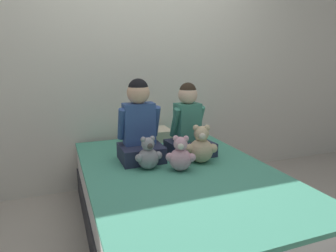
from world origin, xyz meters
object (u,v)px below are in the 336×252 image
at_px(child_on_left, 140,126).
at_px(bed, 180,202).
at_px(pillow_at_headboard, 147,135).
at_px(teddy_bear_held_by_left_child, 148,155).
at_px(teddy_bear_between_children, 181,156).
at_px(child_on_right, 189,126).
at_px(teddy_bear_held_by_right_child, 201,147).

bearing_deg(child_on_left, bed, -57.70).
bearing_deg(pillow_at_headboard, child_on_left, -112.88).
relative_size(child_on_left, pillow_at_headboard, 1.42).
bearing_deg(teddy_bear_held_by_left_child, teddy_bear_between_children, -30.93).
height_order(child_on_left, child_on_right, child_on_left).
relative_size(teddy_bear_held_by_right_child, teddy_bear_between_children, 1.15).
bearing_deg(teddy_bear_between_children, teddy_bear_held_by_right_child, 49.25).
distance_m(teddy_bear_held_by_left_child, teddy_bear_between_children, 0.24).
relative_size(bed, child_on_right, 3.31).
distance_m(child_on_left, teddy_bear_held_by_right_child, 0.52).
height_order(child_on_left, teddy_bear_held_by_left_child, child_on_left).
bearing_deg(teddy_bear_between_children, teddy_bear_held_by_left_child, 177.12).
distance_m(child_on_right, teddy_bear_held_by_right_child, 0.26).
distance_m(bed, teddy_bear_between_children, 0.37).
xyz_separation_m(child_on_right, teddy_bear_between_children, (-0.22, -0.34, -0.13)).
bearing_deg(child_on_left, teddy_bear_held_by_right_child, -28.89).
height_order(teddy_bear_between_children, pillow_at_headboard, teddy_bear_between_children).
relative_size(child_on_right, teddy_bear_between_children, 2.30).
height_order(child_on_left, teddy_bear_between_children, child_on_left).
relative_size(teddy_bear_held_by_right_child, pillow_at_headboard, 0.66).
bearing_deg(child_on_left, child_on_right, -0.02).
relative_size(bed, teddy_bear_held_by_right_child, 6.62).
xyz_separation_m(child_on_left, teddy_bear_held_by_right_child, (0.43, -0.24, -0.15)).
bearing_deg(pillow_at_headboard, teddy_bear_between_children, -89.84).
distance_m(child_on_left, child_on_right, 0.43).
relative_size(bed, teddy_bear_held_by_left_child, 8.03).
bearing_deg(child_on_right, child_on_left, 174.67).
height_order(child_on_left, pillow_at_headboard, child_on_left).
xyz_separation_m(child_on_left, pillow_at_headboard, (0.21, 0.51, -0.23)).
relative_size(child_on_left, teddy_bear_held_by_left_child, 2.61).
xyz_separation_m(bed, teddy_bear_held_by_left_child, (-0.21, 0.11, 0.37)).
relative_size(child_on_left, child_on_right, 1.07).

